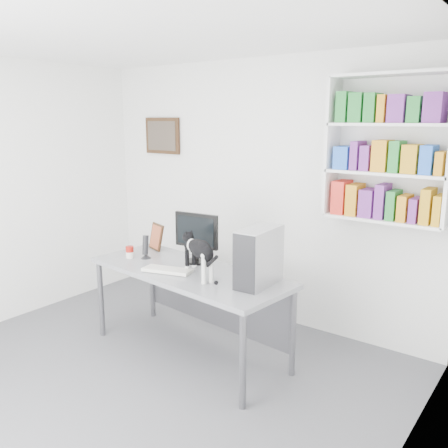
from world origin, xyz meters
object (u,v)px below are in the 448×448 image
Objects in this scene: soup_can at (130,252)px; pc_tower at (259,257)px; speaker at (146,246)px; desk at (189,312)px; leaning_print at (156,236)px; cat at (199,258)px; bookshelf at (388,149)px; keyboard at (167,270)px; monitor at (197,238)px.

pc_tower is at bearing 3.93° from soup_can.
speaker reaches higher than soup_can.
desk is 0.93m from leaning_print.
pc_tower is 0.83× the size of cat.
cat is at bearing -135.44° from bookshelf.
cat is (-1.13, -1.11, -0.88)m from bookshelf.
cat reaches higher than soup_can.
soup_can is at bearing -170.55° from desk.
leaning_print is (-2.04, -0.69, -0.92)m from bookshelf.
keyboard is 0.86m from pc_tower.
desk is 0.62m from cat.
cat is at bearing -8.44° from keyboard.
bookshelf is at bearing 27.33° from soup_can.
monitor is 1.73× the size of leaning_print.
bookshelf is 2.51m from soup_can.
pc_tower is (0.70, 0.05, 0.63)m from desk.
keyboard is 0.60m from soup_can.
desk is at bearing 3.69° from soup_can.
monitor is 4.26× the size of soup_can.
monitor reaches higher than leaning_print.
keyboard is at bearing -19.99° from leaning_print.
desk is 0.95m from pc_tower.
cat is (-0.49, -0.15, -0.06)m from pc_tower.
monitor is at bearing -151.04° from bookshelf.
desk is 7.01× the size of leaning_print.
pc_tower is at bearing 9.92° from desk.
monitor is 0.63m from leaning_print.
bookshelf is 1.42m from pc_tower.
pc_tower reaches higher than leaning_print.
pc_tower is 1.41m from soup_can.
monitor is at bearing 69.31° from keyboard.
desk is 0.83m from soup_can.
bookshelf reaches higher than soup_can.
monitor is 1.02× the size of pc_tower.
bookshelf is at bearing 22.04° from keyboard.
pc_tower is 1.43m from leaning_print.
pc_tower reaches higher than desk.
leaning_print reaches higher than desk.
speaker is 0.78m from cat.
keyboard is at bearing -100.79° from monitor.
keyboard is at bearing -39.80° from speaker.
keyboard is 0.49m from speaker.
keyboard is (-0.10, -0.15, 0.42)m from desk.
monitor is at bearing 115.20° from desk.
keyboard is at bearing -169.02° from pc_tower.
desk is 0.76m from speaker.
speaker is at bearing -45.42° from leaning_print.
soup_can is (-1.40, -0.10, -0.18)m from pc_tower.
speaker is (-0.47, -0.19, -0.12)m from monitor.
bookshelf is at bearing 53.04° from pc_tower.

